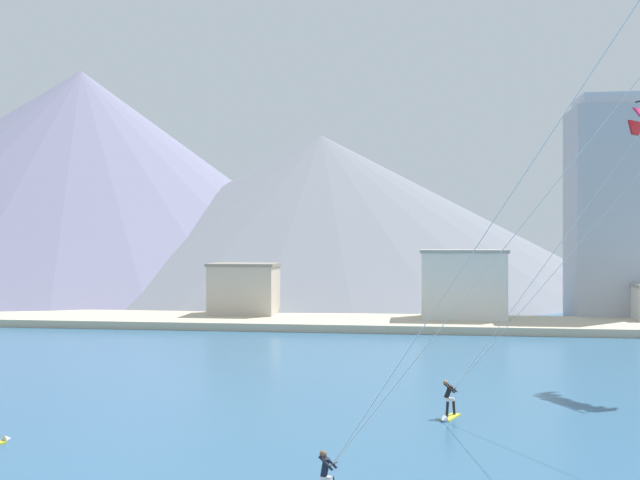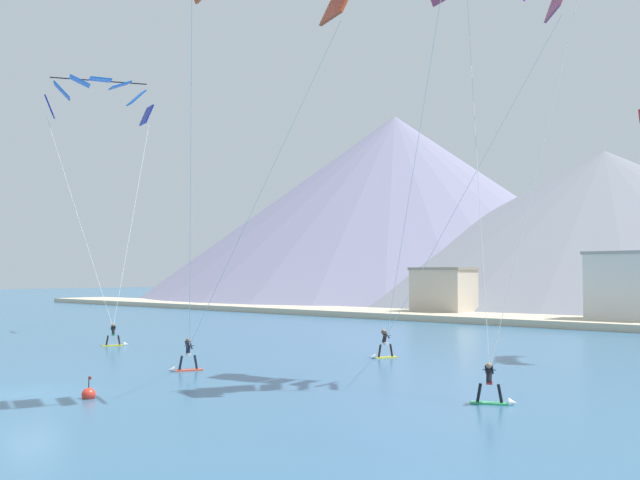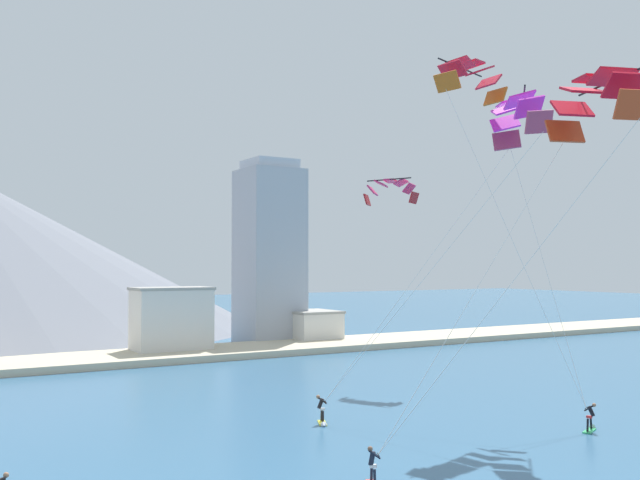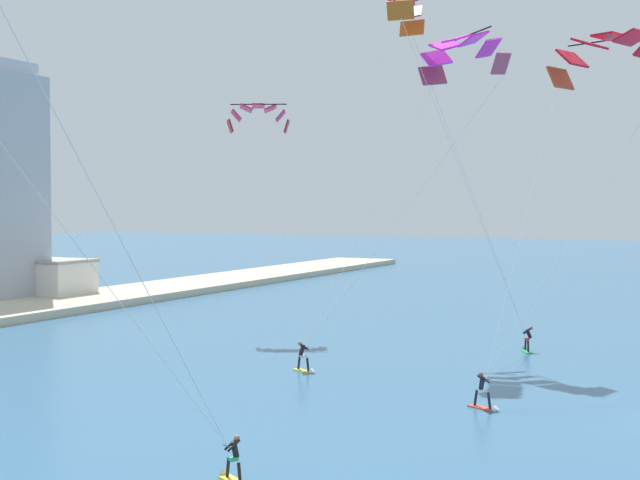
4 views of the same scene
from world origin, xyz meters
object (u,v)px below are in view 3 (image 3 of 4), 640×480
object	(u,v)px
parafoil_kite_near_trail	(516,116)
parafoil_kite_far_left	(471,78)
kitesurfer_far_left	(591,422)
kitesurfer_near_lead	(374,475)
kitesurfer_near_trail	(322,415)
parafoil_kite_near_lead	(597,99)
parafoil_kite_distant_high_outer	(391,189)

from	to	relation	value
parafoil_kite_near_trail	parafoil_kite_far_left	xyz separation A→B (m)	(-0.25, 3.59, 3.18)
kitesurfer_far_left	parafoil_kite_far_left	bearing A→B (deg)	104.92
kitesurfer_near_lead	kitesurfer_near_trail	world-z (taller)	kitesurfer_near_trail
kitesurfer_far_left	parafoil_kite_far_left	world-z (taller)	parafoil_kite_far_left
parafoil_kite_near_lead	parafoil_kite_far_left	world-z (taller)	parafoil_kite_far_left
parafoil_kite_near_lead	parafoil_kite_distant_high_outer	size ratio (longest dim) A/B	3.81
parafoil_kite_far_left	parafoil_kite_distant_high_outer	bearing A→B (deg)	78.21
kitesurfer_near_lead	kitesurfer_far_left	distance (m)	16.81
parafoil_kite_near_trail	parafoil_kite_distant_high_outer	bearing A→B (deg)	81.68
kitesurfer_far_left	parafoil_kite_near_trail	world-z (taller)	parafoil_kite_near_trail
parafoil_kite_distant_high_outer	kitesurfer_far_left	bearing A→B (deg)	-91.74
parafoil_kite_near_lead	parafoil_kite_far_left	size ratio (longest dim) A/B	0.78
parafoil_kite_near_trail	parafoil_kite_far_left	size ratio (longest dim) A/B	0.86
kitesurfer_near_lead	parafoil_kite_near_trail	distance (m)	24.22
parafoil_kite_near_trail	kitesurfer_near_trail	bearing A→B (deg)	152.74
kitesurfer_far_left	parafoil_kite_near_lead	distance (m)	18.84
parafoil_kite_far_left	parafoil_kite_distant_high_outer	distance (m)	14.01
kitesurfer_far_left	parafoil_kite_distant_high_outer	bearing A→B (deg)	88.26
kitesurfer_near_lead	kitesurfer_near_trail	distance (m)	12.20
parafoil_kite_near_lead	parafoil_kite_far_left	bearing A→B (deg)	70.77
kitesurfer_far_left	parafoil_kite_near_trail	xyz separation A→B (m)	(-1.73, 3.85, 18.13)
parafoil_kite_far_left	parafoil_kite_distant_high_outer	world-z (taller)	parafoil_kite_far_left
kitesurfer_near_trail	kitesurfer_far_left	bearing A→B (deg)	-37.05
kitesurfer_far_left	parafoil_kite_far_left	xyz separation A→B (m)	(-1.98, 7.44, 21.30)
kitesurfer_far_left	parafoil_kite_near_trail	size ratio (longest dim) A/B	0.09
kitesurfer_near_trail	parafoil_kite_near_trail	xyz separation A→B (m)	(10.61, -5.47, 18.07)
kitesurfer_far_left	parafoil_kite_near_trail	bearing A→B (deg)	114.23
parafoil_kite_near_trail	kitesurfer_far_left	bearing A→B (deg)	-65.77
parafoil_kite_far_left	kitesurfer_near_trail	bearing A→B (deg)	169.71
kitesurfer_near_trail	parafoil_kite_near_lead	xyz separation A→B (m)	(5.75, -15.11, 16.62)
parafoil_kite_near_trail	parafoil_kite_distant_high_outer	distance (m)	16.39
parafoil_kite_near_lead	parafoil_kite_far_left	xyz separation A→B (m)	(4.62, 13.23, 4.64)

